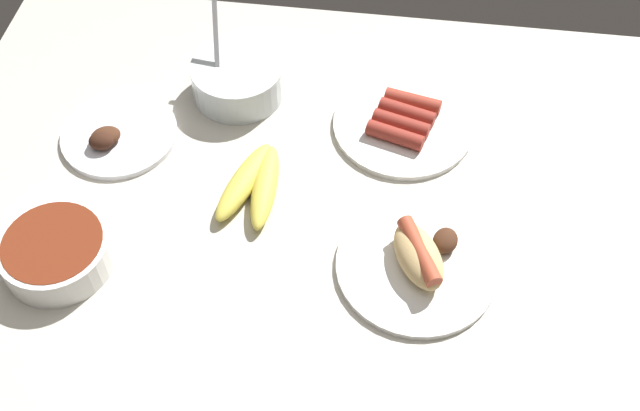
{
  "coord_description": "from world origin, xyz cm",
  "views": [
    {
      "loc": [
        -13.3,
        73.46,
        94.41
      ],
      "look_at": [
        -3.96,
        4.14,
        3.0
      ],
      "focal_mm": 43.29,
      "sensor_mm": 36.0,
      "label": 1
    }
  ],
  "objects_px": {
    "plate_hotdog_assembled": "(419,261)",
    "plate_sausages": "(403,123)",
    "bowl_chili": "(56,251)",
    "plate_grilled_meat": "(117,135)",
    "bowl_coleslaw": "(238,78)",
    "banana_bunch": "(254,185)"
  },
  "relations": [
    {
      "from": "bowl_chili",
      "to": "plate_grilled_meat",
      "type": "xyz_separation_m",
      "value": [
        -0.01,
        -0.25,
        -0.02
      ]
    },
    {
      "from": "plate_hotdog_assembled",
      "to": "plate_grilled_meat",
      "type": "relative_size",
      "value": 1.23
    },
    {
      "from": "bowl_coleslaw",
      "to": "bowl_chili",
      "type": "height_order",
      "value": "bowl_coleslaw"
    },
    {
      "from": "bowl_coleslaw",
      "to": "plate_hotdog_assembled",
      "type": "distance_m",
      "value": 0.46
    },
    {
      "from": "plate_sausages",
      "to": "bowl_chili",
      "type": "bearing_deg",
      "value": 35.16
    },
    {
      "from": "plate_hotdog_assembled",
      "to": "bowl_chili",
      "type": "bearing_deg",
      "value": 6.72
    },
    {
      "from": "bowl_coleslaw",
      "to": "plate_hotdog_assembled",
      "type": "relative_size",
      "value": 0.67
    },
    {
      "from": "bowl_coleslaw",
      "to": "banana_bunch",
      "type": "bearing_deg",
      "value": 107.51
    },
    {
      "from": "plate_hotdog_assembled",
      "to": "plate_sausages",
      "type": "bearing_deg",
      "value": -81.72
    },
    {
      "from": "banana_bunch",
      "to": "plate_grilled_meat",
      "type": "xyz_separation_m",
      "value": [
        0.25,
        -0.08,
        -0.01
      ]
    },
    {
      "from": "plate_hotdog_assembled",
      "to": "bowl_coleslaw",
      "type": "bearing_deg",
      "value": -44.24
    },
    {
      "from": "banana_bunch",
      "to": "plate_sausages",
      "type": "relative_size",
      "value": 0.74
    },
    {
      "from": "plate_hotdog_assembled",
      "to": "bowl_chili",
      "type": "height_order",
      "value": "plate_hotdog_assembled"
    },
    {
      "from": "banana_bunch",
      "to": "bowl_coleslaw",
      "type": "height_order",
      "value": "bowl_coleslaw"
    },
    {
      "from": "bowl_chili",
      "to": "plate_sausages",
      "type": "relative_size",
      "value": 0.68
    },
    {
      "from": "banana_bunch",
      "to": "bowl_chili",
      "type": "height_order",
      "value": "bowl_chili"
    },
    {
      "from": "banana_bunch",
      "to": "bowl_chili",
      "type": "distance_m",
      "value": 0.31
    },
    {
      "from": "plate_hotdog_assembled",
      "to": "plate_sausages",
      "type": "xyz_separation_m",
      "value": [
        0.04,
        -0.27,
        -0.01
      ]
    },
    {
      "from": "plate_hotdog_assembled",
      "to": "plate_sausages",
      "type": "distance_m",
      "value": 0.28
    },
    {
      "from": "banana_bunch",
      "to": "plate_grilled_meat",
      "type": "distance_m",
      "value": 0.26
    },
    {
      "from": "plate_hotdog_assembled",
      "to": "plate_grilled_meat",
      "type": "height_order",
      "value": "plate_hotdog_assembled"
    },
    {
      "from": "banana_bunch",
      "to": "plate_hotdog_assembled",
      "type": "bearing_deg",
      "value": 157.66
    }
  ]
}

